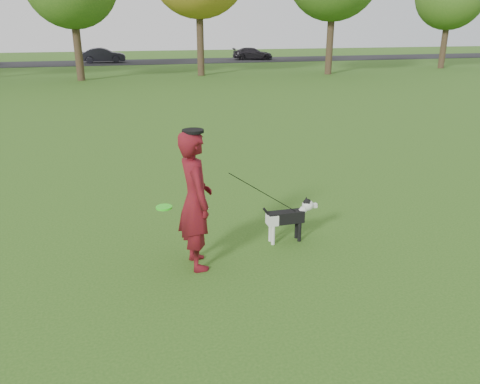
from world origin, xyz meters
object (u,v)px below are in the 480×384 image
object	(u,v)px
car_right	(252,54)
car_mid	(103,55)
man	(195,201)
dog	(290,216)

from	to	relation	value
car_right	car_mid	bearing A→B (deg)	101.10
man	dog	xyz separation A→B (m)	(1.63, 0.42, -0.58)
man	dog	size ratio (longest dim) A/B	2.13
dog	man	bearing A→B (deg)	-165.70
man	car_mid	world-z (taller)	man
car_right	man	bearing A→B (deg)	173.33
car_mid	car_right	world-z (taller)	car_mid
man	dog	world-z (taller)	man
car_mid	car_right	xyz separation A→B (m)	(14.43, 0.00, -0.07)
dog	car_mid	world-z (taller)	car_mid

